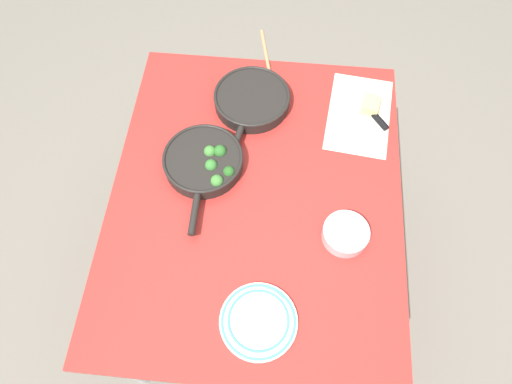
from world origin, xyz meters
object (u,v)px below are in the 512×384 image
(cheese_block, at_px, (370,105))
(dinner_plate_stack, at_px, (259,321))
(skillet_broccoli, at_px, (205,162))
(skillet_eggs, at_px, (252,100))
(wooden_spoon, at_px, (270,74))
(prep_bowl_steel, at_px, (345,234))
(grater_knife, at_px, (372,113))

(cheese_block, height_order, dinner_plate_stack, cheese_block)
(skillet_broccoli, relative_size, skillet_eggs, 0.99)
(skillet_eggs, height_order, cheese_block, skillet_eggs)
(skillet_eggs, relative_size, dinner_plate_stack, 1.82)
(wooden_spoon, distance_m, cheese_block, 0.41)
(prep_bowl_steel, bearing_deg, grater_knife, 168.84)
(skillet_broccoli, bearing_deg, grater_knife, 114.90)
(skillet_eggs, distance_m, wooden_spoon, 0.16)
(skillet_eggs, xyz_separation_m, prep_bowl_steel, (0.51, 0.35, -0.00))
(skillet_eggs, height_order, wooden_spoon, skillet_eggs)
(wooden_spoon, xyz_separation_m, grater_knife, (0.16, 0.40, 0.00))
(dinner_plate_stack, bearing_deg, skillet_eggs, -172.93)
(skillet_broccoli, relative_size, wooden_spoon, 1.12)
(wooden_spoon, relative_size, prep_bowl_steel, 2.51)
(dinner_plate_stack, bearing_deg, grater_knife, 156.30)
(wooden_spoon, xyz_separation_m, dinner_plate_stack, (0.96, 0.04, 0.01))
(skillet_eggs, bearing_deg, wooden_spoon, 170.11)
(grater_knife, relative_size, prep_bowl_steel, 1.43)
(skillet_eggs, relative_size, wooden_spoon, 1.13)
(skillet_eggs, relative_size, grater_knife, 1.99)
(grater_knife, bearing_deg, skillet_broccoli, 79.51)
(skillet_broccoli, height_order, wooden_spoon, skillet_broccoli)
(prep_bowl_steel, bearing_deg, skillet_eggs, -145.24)
(dinner_plate_stack, bearing_deg, wooden_spoon, -177.34)
(skillet_eggs, relative_size, prep_bowl_steel, 2.83)
(skillet_eggs, distance_m, dinner_plate_stack, 0.81)
(cheese_block, bearing_deg, wooden_spoon, -108.63)
(skillet_eggs, bearing_deg, cheese_block, 102.86)
(skillet_eggs, bearing_deg, dinner_plate_stack, 17.20)
(cheese_block, height_order, prep_bowl_steel, prep_bowl_steel)
(dinner_plate_stack, xyz_separation_m, prep_bowl_steel, (-0.30, 0.25, 0.01))
(skillet_broccoli, height_order, grater_knife, skillet_broccoli)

